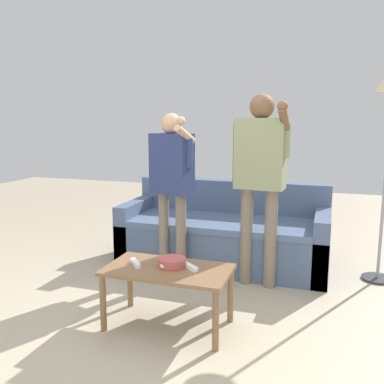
# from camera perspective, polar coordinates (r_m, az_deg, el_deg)

# --- Properties ---
(ground_plane) EXTENTS (12.00, 12.00, 0.00)m
(ground_plane) POSITION_cam_1_polar(r_m,az_deg,el_deg) (3.10, -2.06, -18.00)
(ground_plane) COLOR tan
(couch) EXTENTS (2.02, 0.88, 0.80)m
(couch) POSITION_cam_1_polar(r_m,az_deg,el_deg) (4.29, 4.48, -5.81)
(couch) COLOR #475675
(couch) RESTS_ON ground
(coffee_table) EXTENTS (0.87, 0.48, 0.43)m
(coffee_table) POSITION_cam_1_polar(r_m,az_deg,el_deg) (2.99, -3.27, -11.39)
(coffee_table) COLOR brown
(coffee_table) RESTS_ON ground
(snack_bowl) EXTENTS (0.19, 0.19, 0.06)m
(snack_bowl) POSITION_cam_1_polar(r_m,az_deg,el_deg) (2.99, -2.72, -9.48)
(snack_bowl) COLOR #B24C47
(snack_bowl) RESTS_ON coffee_table
(game_remote_nunchuk) EXTENTS (0.06, 0.09, 0.05)m
(game_remote_nunchuk) POSITION_cam_1_polar(r_m,az_deg,el_deg) (2.95, -3.77, -9.83)
(game_remote_nunchuk) COLOR white
(game_remote_nunchuk) RESTS_ON coffee_table
(player_right) EXTENTS (0.48, 0.36, 1.65)m
(player_right) POSITION_cam_1_polar(r_m,az_deg,el_deg) (3.60, 9.24, 3.23)
(player_right) COLOR #756656
(player_right) RESTS_ON ground
(player_left) EXTENTS (0.44, 0.38, 1.50)m
(player_left) POSITION_cam_1_polar(r_m,az_deg,el_deg) (3.78, -2.76, 2.21)
(player_left) COLOR #756656
(player_left) RESTS_ON ground
(game_remote_wand_near) EXTENTS (0.14, 0.13, 0.03)m
(game_remote_wand_near) POSITION_cam_1_polar(r_m,az_deg,el_deg) (2.94, -0.25, -10.11)
(game_remote_wand_near) COLOR white
(game_remote_wand_near) RESTS_ON coffee_table
(game_remote_wand_far) EXTENTS (0.13, 0.14, 0.03)m
(game_remote_wand_far) POSITION_cam_1_polar(r_m,az_deg,el_deg) (3.03, -7.70, -9.53)
(game_remote_wand_far) COLOR white
(game_remote_wand_far) RESTS_ON coffee_table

